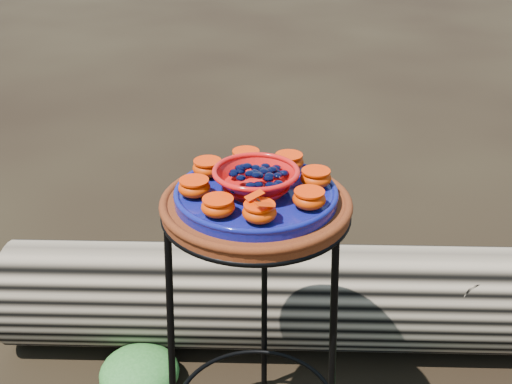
# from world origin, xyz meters

# --- Properties ---
(plant_stand) EXTENTS (0.44, 0.44, 0.70)m
(plant_stand) POSITION_xyz_m (0.00, 0.00, 0.35)
(plant_stand) COLOR black
(plant_stand) RESTS_ON ground
(terracotta_saucer) EXTENTS (0.40, 0.40, 0.03)m
(terracotta_saucer) POSITION_xyz_m (0.00, 0.00, 0.72)
(terracotta_saucer) COLOR #41150C
(terracotta_saucer) RESTS_ON plant_stand
(cobalt_plate) EXTENTS (0.34, 0.34, 0.02)m
(cobalt_plate) POSITION_xyz_m (0.00, 0.00, 0.74)
(cobalt_plate) COLOR #02114F
(cobalt_plate) RESTS_ON terracotta_saucer
(red_bowl) EXTENTS (0.17, 0.17, 0.05)m
(red_bowl) POSITION_xyz_m (0.00, 0.00, 0.78)
(red_bowl) COLOR red
(red_bowl) RESTS_ON cobalt_plate
(glass_gems) EXTENTS (0.13, 0.13, 0.02)m
(glass_gems) POSITION_xyz_m (0.00, 0.00, 0.81)
(glass_gems) COLOR black
(glass_gems) RESTS_ON red_bowl
(orange_half_0) EXTENTS (0.07, 0.07, 0.04)m
(orange_half_0) POSITION_xyz_m (0.02, -0.13, 0.77)
(orange_half_0) COLOR #C52700
(orange_half_0) RESTS_ON cobalt_plate
(orange_half_1) EXTENTS (0.07, 0.07, 0.04)m
(orange_half_1) POSITION_xyz_m (0.11, -0.06, 0.77)
(orange_half_1) COLOR #C52700
(orange_half_1) RESTS_ON cobalt_plate
(orange_half_2) EXTENTS (0.07, 0.07, 0.04)m
(orange_half_2) POSITION_xyz_m (0.12, 0.04, 0.77)
(orange_half_2) COLOR #C52700
(orange_half_2) RESTS_ON cobalt_plate
(orange_half_3) EXTENTS (0.07, 0.07, 0.04)m
(orange_half_3) POSITION_xyz_m (0.06, 0.11, 0.77)
(orange_half_3) COLOR #C52700
(orange_half_3) RESTS_ON cobalt_plate
(orange_half_4) EXTENTS (0.07, 0.07, 0.04)m
(orange_half_4) POSITION_xyz_m (-0.04, 0.12, 0.77)
(orange_half_4) COLOR #C52700
(orange_half_4) RESTS_ON cobalt_plate
(orange_half_5) EXTENTS (0.07, 0.07, 0.04)m
(orange_half_5) POSITION_xyz_m (-0.11, 0.06, 0.77)
(orange_half_5) COLOR #C52700
(orange_half_5) RESTS_ON cobalt_plate
(orange_half_6) EXTENTS (0.07, 0.07, 0.04)m
(orange_half_6) POSITION_xyz_m (-0.12, -0.04, 0.77)
(orange_half_6) COLOR #C52700
(orange_half_6) RESTS_ON cobalt_plate
(orange_half_7) EXTENTS (0.07, 0.07, 0.04)m
(orange_half_7) POSITION_xyz_m (-0.06, -0.11, 0.77)
(orange_half_7) COLOR #C52700
(orange_half_7) RESTS_ON cobalt_plate
(butterfly) EXTENTS (0.09, 0.08, 0.01)m
(butterfly) POSITION_xyz_m (0.02, -0.13, 0.80)
(butterfly) COLOR red
(butterfly) RESTS_ON orange_half_0
(driftwood_log) EXTENTS (1.79, 0.60, 0.33)m
(driftwood_log) POSITION_xyz_m (0.06, 0.45, 0.16)
(driftwood_log) COLOR black
(driftwood_log) RESTS_ON ground
(foliage_left) EXTENTS (0.23, 0.23, 0.12)m
(foliage_left) POSITION_xyz_m (-0.36, 0.18, 0.06)
(foliage_left) COLOR #1F581C
(foliage_left) RESTS_ON ground
(foliage_back) EXTENTS (0.31, 0.31, 0.15)m
(foliage_back) POSITION_xyz_m (-0.11, 0.54, 0.08)
(foliage_back) COLOR #1F581C
(foliage_back) RESTS_ON ground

